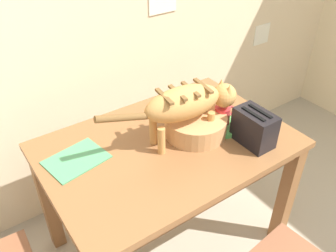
{
  "coord_description": "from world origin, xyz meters",
  "views": [
    {
      "loc": [
        -0.76,
        0.32,
        1.82
      ],
      "look_at": [
        0.02,
        1.44,
        0.85
      ],
      "focal_mm": 38.01,
      "sensor_mm": 36.0,
      "label": 1
    }
  ],
  "objects_px": {
    "dining_table": "(168,157)",
    "magazine": "(76,160)",
    "saucer_bowl": "(221,124)",
    "book_stack": "(192,101)",
    "cat": "(188,103)",
    "wicker_basket": "(196,125)",
    "coffee_mug": "(223,115)",
    "toaster": "(254,128)"
  },
  "relations": [
    {
      "from": "dining_table",
      "to": "magazine",
      "type": "distance_m",
      "value": 0.45
    },
    {
      "from": "dining_table",
      "to": "magazine",
      "type": "height_order",
      "value": "magazine"
    },
    {
      "from": "saucer_bowl",
      "to": "book_stack",
      "type": "xyz_separation_m",
      "value": [
        0.01,
        0.26,
        0.0
      ]
    },
    {
      "from": "dining_table",
      "to": "cat",
      "type": "height_order",
      "value": "cat"
    },
    {
      "from": "dining_table",
      "to": "wicker_basket",
      "type": "distance_m",
      "value": 0.22
    },
    {
      "from": "saucer_bowl",
      "to": "magazine",
      "type": "height_order",
      "value": "saucer_bowl"
    },
    {
      "from": "cat",
      "to": "coffee_mug",
      "type": "distance_m",
      "value": 0.25
    },
    {
      "from": "cat",
      "to": "wicker_basket",
      "type": "xyz_separation_m",
      "value": [
        0.06,
        0.01,
        -0.15
      ]
    },
    {
      "from": "dining_table",
      "to": "toaster",
      "type": "xyz_separation_m",
      "value": [
        0.34,
        -0.23,
        0.18
      ]
    },
    {
      "from": "dining_table",
      "to": "coffee_mug",
      "type": "relative_size",
      "value": 9.78
    },
    {
      "from": "dining_table",
      "to": "toaster",
      "type": "relative_size",
      "value": 6.02
    },
    {
      "from": "cat",
      "to": "magazine",
      "type": "height_order",
      "value": "cat"
    },
    {
      "from": "magazine",
      "to": "wicker_basket",
      "type": "bearing_deg",
      "value": -24.4
    },
    {
      "from": "magazine",
      "to": "toaster",
      "type": "relative_size",
      "value": 1.32
    },
    {
      "from": "book_stack",
      "to": "wicker_basket",
      "type": "relative_size",
      "value": 0.65
    },
    {
      "from": "coffee_mug",
      "to": "book_stack",
      "type": "distance_m",
      "value": 0.27
    },
    {
      "from": "book_stack",
      "to": "toaster",
      "type": "xyz_separation_m",
      "value": [
        0.02,
        -0.45,
        0.07
      ]
    },
    {
      "from": "dining_table",
      "to": "wicker_basket",
      "type": "bearing_deg",
      "value": -5.08
    },
    {
      "from": "magazine",
      "to": "book_stack",
      "type": "distance_m",
      "value": 0.74
    },
    {
      "from": "magazine",
      "to": "toaster",
      "type": "bearing_deg",
      "value": -35.61
    },
    {
      "from": "cat",
      "to": "book_stack",
      "type": "height_order",
      "value": "cat"
    },
    {
      "from": "wicker_basket",
      "to": "toaster",
      "type": "bearing_deg",
      "value": -49.76
    },
    {
      "from": "cat",
      "to": "magazine",
      "type": "xyz_separation_m",
      "value": [
        -0.52,
        0.15,
        -0.2
      ]
    },
    {
      "from": "dining_table",
      "to": "wicker_basket",
      "type": "xyz_separation_m",
      "value": [
        0.16,
        -0.01,
        0.15
      ]
    },
    {
      "from": "saucer_bowl",
      "to": "coffee_mug",
      "type": "height_order",
      "value": "coffee_mug"
    },
    {
      "from": "wicker_basket",
      "to": "toaster",
      "type": "distance_m",
      "value": 0.28
    },
    {
      "from": "dining_table",
      "to": "magazine",
      "type": "bearing_deg",
      "value": 162.28
    },
    {
      "from": "book_stack",
      "to": "saucer_bowl",
      "type": "bearing_deg",
      "value": -92.79
    },
    {
      "from": "cat",
      "to": "coffee_mug",
      "type": "height_order",
      "value": "cat"
    },
    {
      "from": "magazine",
      "to": "saucer_bowl",
      "type": "bearing_deg",
      "value": -23.87
    },
    {
      "from": "coffee_mug",
      "to": "magazine",
      "type": "distance_m",
      "value": 0.75
    },
    {
      "from": "wicker_basket",
      "to": "coffee_mug",
      "type": "bearing_deg",
      "value": -11.45
    },
    {
      "from": "coffee_mug",
      "to": "dining_table",
      "type": "bearing_deg",
      "value": 171.77
    },
    {
      "from": "coffee_mug",
      "to": "magazine",
      "type": "xyz_separation_m",
      "value": [
        -0.73,
        0.18,
        -0.07
      ]
    },
    {
      "from": "dining_table",
      "to": "saucer_bowl",
      "type": "bearing_deg",
      "value": -8.33
    },
    {
      "from": "cat",
      "to": "toaster",
      "type": "relative_size",
      "value": 3.57
    },
    {
      "from": "saucer_bowl",
      "to": "toaster",
      "type": "distance_m",
      "value": 0.2
    },
    {
      "from": "cat",
      "to": "wicker_basket",
      "type": "height_order",
      "value": "cat"
    },
    {
      "from": "saucer_bowl",
      "to": "toaster",
      "type": "height_order",
      "value": "toaster"
    },
    {
      "from": "wicker_basket",
      "to": "toaster",
      "type": "height_order",
      "value": "toaster"
    },
    {
      "from": "toaster",
      "to": "coffee_mug",
      "type": "bearing_deg",
      "value": 99.57
    },
    {
      "from": "cat",
      "to": "toaster",
      "type": "xyz_separation_m",
      "value": [
        0.24,
        -0.21,
        -0.11
      ]
    }
  ]
}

